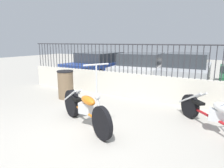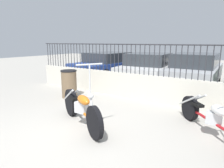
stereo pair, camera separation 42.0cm
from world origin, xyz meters
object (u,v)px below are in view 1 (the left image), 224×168
at_px(motorcycle_red, 211,113).
at_px(car_blue, 102,65).
at_px(motorcycle_orange, 83,107).
at_px(car_silver, 187,69).
at_px(car_white, 142,67).
at_px(trash_bin, 66,84).

distance_m(motorcycle_red, car_blue, 6.88).
xyz_separation_m(motorcycle_orange, motorcycle_red, (2.50, 1.12, -0.03)).
relative_size(motorcycle_orange, car_silver, 0.47).
bearing_deg(car_silver, car_blue, 90.94).
bearing_deg(car_white, car_blue, 85.03).
height_order(car_blue, car_white, car_white).
bearing_deg(car_silver, motorcycle_orange, 165.36).
bearing_deg(trash_bin, motorcycle_orange, -38.19).
relative_size(motorcycle_orange, car_blue, 0.43).
distance_m(car_white, car_silver, 1.94).
height_order(trash_bin, car_white, car_white).
distance_m(motorcycle_orange, motorcycle_red, 2.73).
distance_m(motorcycle_orange, car_white, 5.41).
height_order(car_white, car_silver, car_silver).
relative_size(trash_bin, car_silver, 0.22).
bearing_deg(car_white, car_silver, -89.30).
xyz_separation_m(car_blue, car_silver, (4.16, 0.22, 0.03)).
xyz_separation_m(car_blue, car_white, (2.23, 0.01, 0.01)).
relative_size(motorcycle_orange, trash_bin, 2.14).
distance_m(motorcycle_orange, trash_bin, 2.29).
xyz_separation_m(trash_bin, car_silver, (3.04, 4.15, 0.22)).
bearing_deg(car_silver, motorcycle_red, -166.30).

